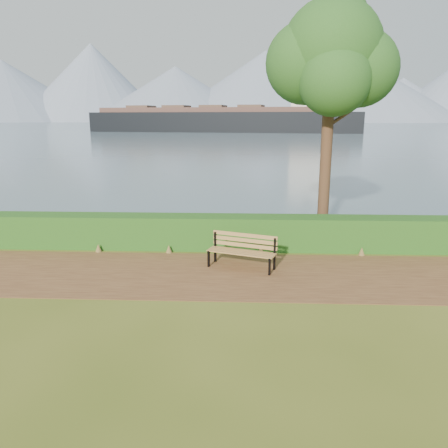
{
  "coord_description": "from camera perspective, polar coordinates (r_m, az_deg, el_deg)",
  "views": [
    {
      "loc": [
        1.06,
        -10.14,
        3.88
      ],
      "look_at": [
        0.56,
        1.2,
        1.1
      ],
      "focal_mm": 35.0,
      "sensor_mm": 36.0,
      "label": 1
    }
  ],
  "objects": [
    {
      "name": "mountains",
      "position": [
        416.99,
        1.18,
        17.02
      ],
      "size": [
        585.0,
        190.0,
        70.0
      ],
      "color": "slate",
      "rests_on": "ground"
    },
    {
      "name": "bench",
      "position": [
        11.5,
        2.44,
        -3.24
      ],
      "size": [
        1.86,
        1.1,
        0.9
      ],
      "rotation": [
        0.0,
        0.0,
        -0.35
      ],
      "color": "black",
      "rests_on": "ground"
    },
    {
      "name": "hedge",
      "position": [
        13.22,
        -2.16,
        -1.06
      ],
      "size": [
        32.0,
        0.85,
        1.0
      ],
      "primitive_type": "cube",
      "color": "#154714",
      "rests_on": "ground"
    },
    {
      "name": "cargo_ship",
      "position": [
        120.58,
        1.01,
        13.47
      ],
      "size": [
        73.69,
        24.59,
        22.11
      ],
      "rotation": [
        0.0,
        0.0,
        -0.18
      ],
      "color": "black",
      "rests_on": "ground"
    },
    {
      "name": "path",
      "position": [
        11.18,
        -3.09,
        -6.53
      ],
      "size": [
        40.0,
        3.4,
        0.01
      ],
      "primitive_type": "cube",
      "color": "#57341D",
      "rests_on": "ground"
    },
    {
      "name": "water",
      "position": [
        270.17,
        2.37,
        12.92
      ],
      "size": [
        700.0,
        510.0,
        0.0
      ],
      "primitive_type": "cube",
      "color": "#44586E",
      "rests_on": "ground"
    },
    {
      "name": "ground",
      "position": [
        10.9,
        -3.25,
        -7.1
      ],
      "size": [
        140.0,
        140.0,
        0.0
      ],
      "primitive_type": "plane",
      "color": "#495719",
      "rests_on": "ground"
    },
    {
      "name": "tree",
      "position": [
        14.29,
        13.81,
        20.48
      ],
      "size": [
        3.94,
        3.33,
        7.59
      ],
      "rotation": [
        0.0,
        0.0,
        -0.41
      ],
      "color": "#351E15",
      "rests_on": "ground"
    }
  ]
}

